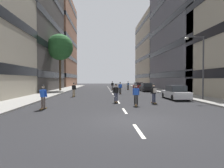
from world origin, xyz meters
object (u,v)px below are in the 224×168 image
at_px(parked_car_near, 146,88).
at_px(skater_0, 116,92).
at_px(skater_1, 154,92).
at_px(skater_3, 128,85).
at_px(skater_7, 43,96).
at_px(skater_4, 120,87).
at_px(skater_6, 74,89).
at_px(skater_2, 136,94).
at_px(streetlamp_right, 200,60).
at_px(parked_car_far, 138,86).
at_px(street_tree_near, 60,47).
at_px(parked_car_mid, 175,93).
at_px(skater_5, 112,85).

xyz_separation_m(parked_car_near, skater_0, (-6.66, -15.97, 0.29)).
distance_m(skater_1, skater_3, 22.33).
bearing_deg(skater_3, skater_0, -100.75).
bearing_deg(skater_7, skater_0, 34.02).
relative_size(skater_4, skater_7, 1.00).
distance_m(skater_0, skater_6, 7.93).
bearing_deg(skater_2, skater_1, 36.00).
height_order(streetlamp_right, skater_7, streetlamp_right).
bearing_deg(parked_car_far, street_tree_near, -158.21).
bearing_deg(skater_2, street_tree_near, 118.16).
xyz_separation_m(parked_car_far, skater_4, (-5.25, -12.97, 0.29)).
xyz_separation_m(parked_car_far, street_tree_near, (-15.67, -6.26, 7.32)).
bearing_deg(skater_3, parked_car_far, 40.59).
relative_size(streetlamp_right, skater_2, 3.65).
bearing_deg(parked_car_near, skater_1, -101.05).
bearing_deg(skater_3, parked_car_mid, -82.26).
height_order(skater_5, skater_7, same).
distance_m(skater_3, skater_6, 17.62).
xyz_separation_m(street_tree_near, skater_6, (4.16, -11.14, -7.03)).
distance_m(skater_2, skater_7, 7.21).
height_order(parked_car_far, skater_0, skater_0).
height_order(skater_3, skater_4, same).
xyz_separation_m(skater_2, skater_7, (-7.04, -1.52, 0.00)).
relative_size(skater_3, skater_5, 1.00).
bearing_deg(street_tree_near, streetlamp_right, -41.70).
xyz_separation_m(street_tree_near, skater_2, (10.51, -19.63, -7.03)).
bearing_deg(parked_car_mid, skater_1, -134.62).
distance_m(skater_0, skater_7, 6.70).
height_order(skater_4, skater_7, same).
height_order(parked_car_near, parked_car_mid, same).
relative_size(streetlamp_right, skater_0, 3.65).
xyz_separation_m(parked_car_mid, streetlamp_right, (2.17, -0.96, 3.44)).
xyz_separation_m(parked_car_mid, skater_7, (-12.21, -6.21, 0.29)).
height_order(parked_car_near, skater_2, skater_2).
relative_size(parked_car_far, skater_5, 2.47).
distance_m(parked_car_near, skater_6, 15.06).
bearing_deg(parked_car_near, skater_7, -121.76).
bearing_deg(skater_4, skater_6, -144.75).
bearing_deg(parked_car_mid, street_tree_near, 136.37).
relative_size(skater_1, skater_3, 1.00).
height_order(skater_3, skater_6, same).
bearing_deg(parked_car_far, skater_1, -97.63).
xyz_separation_m(street_tree_near, skater_7, (3.46, -21.15, -7.03)).
distance_m(skater_5, skater_7, 26.10).
bearing_deg(skater_6, skater_4, 35.25).
relative_size(parked_car_mid, skater_0, 2.47).
relative_size(skater_1, skater_6, 1.00).
relative_size(street_tree_near, skater_5, 5.78).
bearing_deg(skater_4, skater_5, 93.10).
height_order(parked_car_far, skater_4, skater_4).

